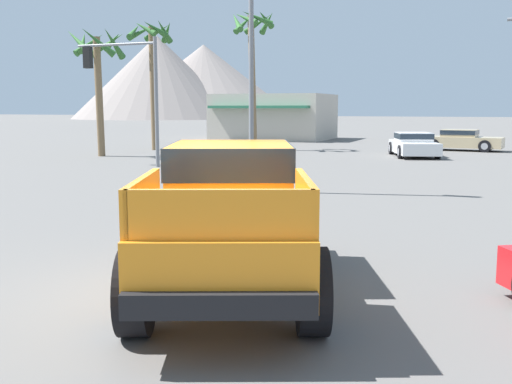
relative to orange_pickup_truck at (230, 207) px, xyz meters
name	(u,v)px	position (x,y,z in m)	size (l,w,h in m)	color
ground_plane	(203,288)	(-0.30, -0.25, -1.11)	(320.00, 320.00, 0.00)	#5B5956
orange_pickup_truck	(230,207)	(0.00, 0.00, 0.00)	(3.61, 5.52, 1.95)	orange
parked_car_white	(414,144)	(-0.20, 23.77, -0.49)	(3.11, 4.87, 1.21)	white
parked_car_tan	(461,140)	(1.86, 29.05, -0.48)	(4.69, 2.35, 1.21)	tan
traffic_light_crosswalk	(125,77)	(-11.11, 14.43, 2.65)	(3.85, 0.38, 5.34)	slate
street_lamp_post	(251,9)	(-3.18, 8.87, 4.13)	(0.90, 0.24, 8.88)	slate
palm_tree_tall	(253,45)	(-9.59, 25.32, 4.90)	(2.89, 2.78, 8.02)	brown
palm_tree_short	(98,60)	(-15.12, 18.19, 3.71)	(2.79, 2.92, 6.38)	brown
palm_tree_leaning	(152,53)	(-14.93, 23.11, 4.48)	(2.80, 2.65, 7.41)	brown
storefront_building	(274,117)	(-12.41, 37.17, 0.64)	(8.55, 7.41, 3.48)	#BCB2A3
distant_mountain_range	(474,81)	(0.33, 118.58, 6.53)	(170.97, 67.16, 18.11)	gray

